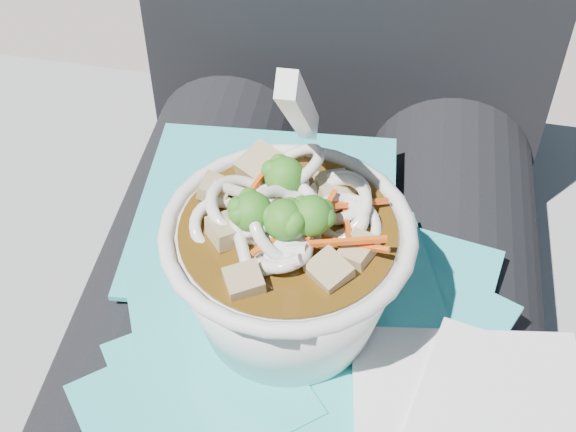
# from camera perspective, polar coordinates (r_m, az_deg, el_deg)

# --- Properties ---
(stone_ledge) EXTENTS (1.02, 0.54, 0.47)m
(stone_ledge) POSITION_cam_1_polar(r_m,az_deg,el_deg) (0.92, 2.23, -13.28)
(stone_ledge) COLOR gray
(stone_ledge) RESTS_ON ground
(lap) EXTENTS (0.34, 0.48, 0.14)m
(lap) POSITION_cam_1_polar(r_m,az_deg,el_deg) (0.58, 1.08, -10.32)
(lap) COLOR black
(lap) RESTS_ON stone_ledge
(person_body) EXTENTS (0.34, 0.94, 1.01)m
(person_body) POSITION_cam_1_polar(r_m,az_deg,el_deg) (0.62, 2.37, -2.11)
(person_body) COLOR black
(person_body) RESTS_ON ground
(plastic_bag) EXTENTS (0.27, 0.34, 0.01)m
(plastic_bag) POSITION_cam_1_polar(r_m,az_deg,el_deg) (0.50, 0.56, -7.46)
(plastic_bag) COLOR #29ACAE
(plastic_bag) RESTS_ON lap
(napkins) EXTENTS (0.16, 0.15, 0.01)m
(napkins) POSITION_cam_1_polar(r_m,az_deg,el_deg) (0.46, 14.08, -14.44)
(napkins) COLOR silver
(napkins) RESTS_ON plastic_bag
(udon_bowl) EXTENTS (0.17, 0.17, 0.19)m
(udon_bowl) POSITION_cam_1_polar(r_m,az_deg,el_deg) (0.46, -0.01, -3.11)
(udon_bowl) COLOR silver
(udon_bowl) RESTS_ON plastic_bag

